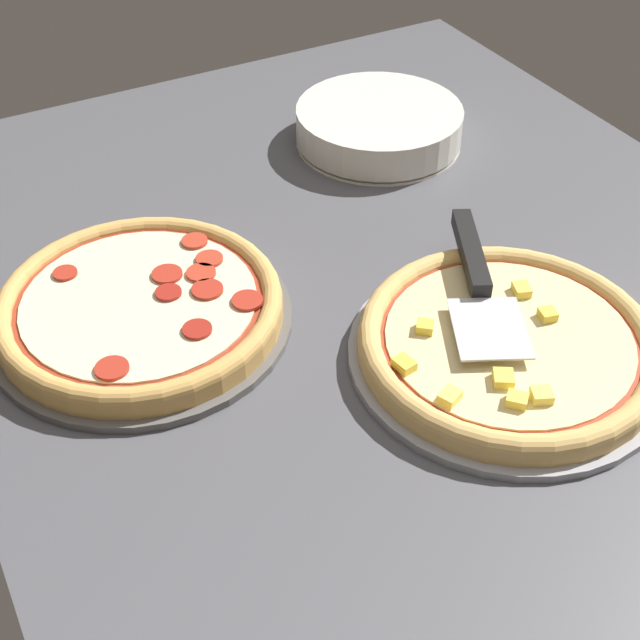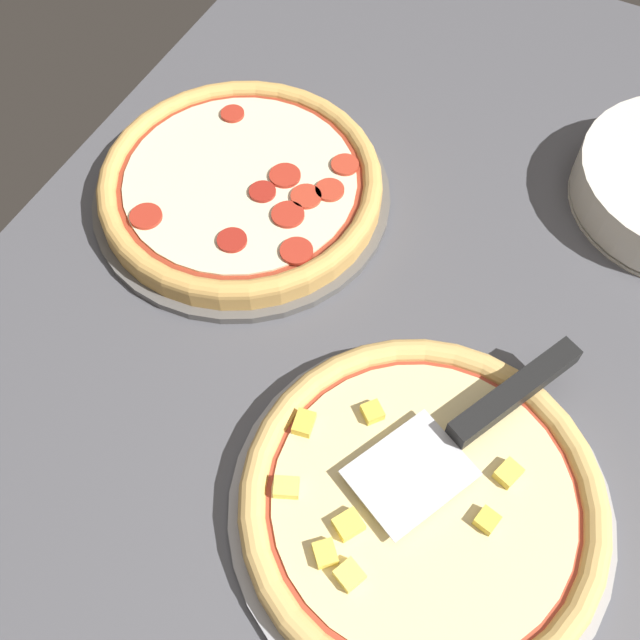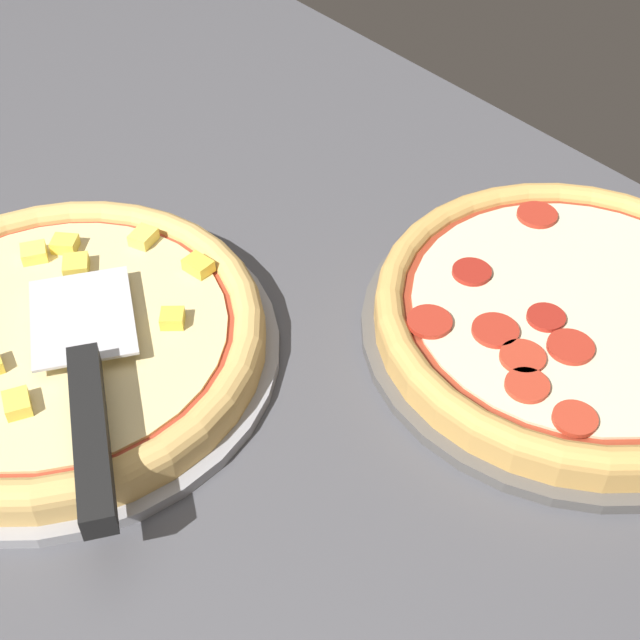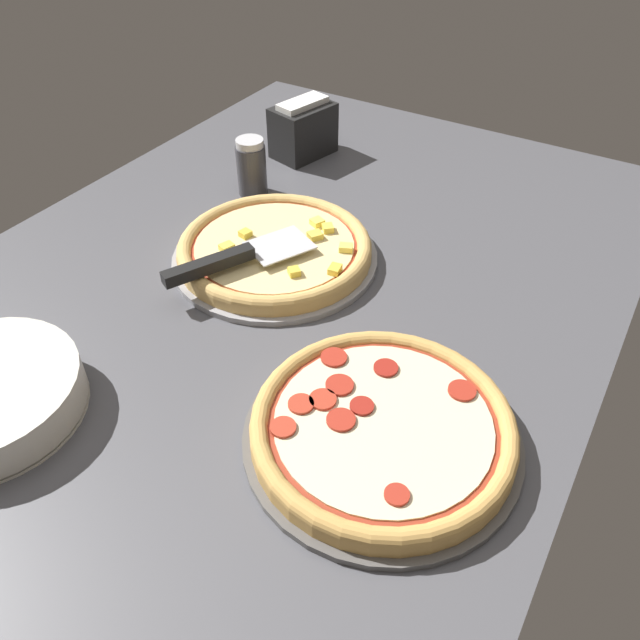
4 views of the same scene
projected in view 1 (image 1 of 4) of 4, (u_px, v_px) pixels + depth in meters
The scene contains 7 objects.
ground_plane at pixel (440, 348), 101.41cm from camera, with size 149.51×101.49×3.60cm, color #4C4C51.
pizza_pan_front at pixel (506, 355), 97.09cm from camera, with size 34.64×34.64×1.00cm, color #939399.
pizza_front at pixel (508, 342), 95.81cm from camera, with size 32.56×32.56×3.19cm.
pizza_pan_back at pixel (142, 319), 101.63cm from camera, with size 34.35×34.35×1.00cm, color #565451.
pizza_back at pixel (140, 305), 100.25cm from camera, with size 32.29×32.29×3.18cm.
serving_spatula at pixel (475, 267), 101.61cm from camera, with size 24.52×15.44×2.00cm.
plate_stack at pixel (379, 126), 131.14cm from camera, with size 24.46×24.46×5.60cm.
Camera 1 is at (-59.14, 47.58, 66.90)cm, focal length 50.00 mm.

